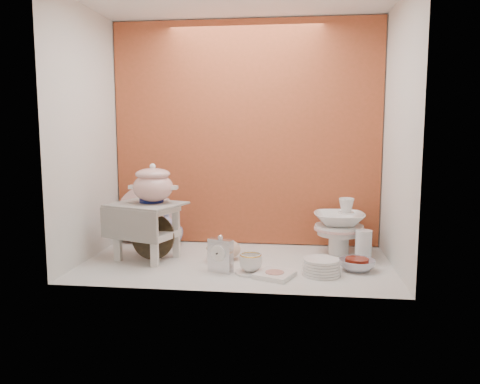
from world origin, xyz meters
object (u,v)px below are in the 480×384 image
object	(u,v)px
blue_white_vase	(167,229)
plush_pig	(226,249)
mantel_clock	(221,254)
soup_tureen	(153,183)
porcelain_tower	(339,226)
gold_rim_teacup	(251,262)
floral_platter	(145,215)
crystal_bowl	(357,265)
step_stool	(147,231)
dinner_plate_stack	(321,267)

from	to	relation	value
blue_white_vase	plush_pig	distance (m)	0.55
mantel_clock	soup_tureen	bearing A→B (deg)	175.76
plush_pig	porcelain_tower	distance (m)	0.72
mantel_clock	gold_rim_teacup	world-z (taller)	mantel_clock
floral_platter	crystal_bowl	world-z (taller)	floral_platter
plush_pig	porcelain_tower	world-z (taller)	porcelain_tower
step_stool	blue_white_vase	world-z (taller)	step_stool
gold_rim_teacup	porcelain_tower	distance (m)	0.70
mantel_clock	plush_pig	size ratio (longest dim) A/B	0.92
soup_tureen	blue_white_vase	xyz separation A→B (m)	(-0.02, 0.33, -0.35)
dinner_plate_stack	soup_tureen	bearing A→B (deg)	168.18
gold_rim_teacup	dinner_plate_stack	bearing A→B (deg)	3.04
step_stool	soup_tureen	size ratio (longest dim) A/B	1.43
floral_platter	blue_white_vase	xyz separation A→B (m)	(0.17, -0.06, -0.08)
blue_white_vase	plush_pig	size ratio (longest dim) A/B	1.04
plush_pig	crystal_bowl	bearing A→B (deg)	-27.65
step_stool	dinner_plate_stack	bearing A→B (deg)	8.67
plush_pig	porcelain_tower	bearing A→B (deg)	-1.10
step_stool	porcelain_tower	size ratio (longest dim) A/B	1.11
gold_rim_teacup	soup_tureen	bearing A→B (deg)	159.51
step_stool	mantel_clock	distance (m)	0.53
dinner_plate_stack	crystal_bowl	size ratio (longest dim) A/B	1.05
soup_tureen	plush_pig	size ratio (longest dim) A/B	1.27
step_stool	floral_platter	bearing A→B (deg)	128.89
blue_white_vase	mantel_clock	size ratio (longest dim) A/B	1.13
floral_platter	soup_tureen	bearing A→B (deg)	-64.82
soup_tureen	floral_platter	size ratio (longest dim) A/B	0.70
step_stool	blue_white_vase	distance (m)	0.35
soup_tureen	porcelain_tower	size ratio (longest dim) A/B	0.78
soup_tureen	mantel_clock	bearing A→B (deg)	-26.60
blue_white_vase	dinner_plate_stack	bearing A→B (deg)	-28.20
mantel_clock	crystal_bowl	world-z (taller)	mantel_clock
porcelain_tower	blue_white_vase	bearing A→B (deg)	175.15
step_stool	crystal_bowl	size ratio (longest dim) A/B	1.99
plush_pig	blue_white_vase	bearing A→B (deg)	128.65
soup_tureen	porcelain_tower	world-z (taller)	soup_tureen
mantel_clock	plush_pig	xyz separation A→B (m)	(-0.01, 0.25, -0.04)
soup_tureen	mantel_clock	size ratio (longest dim) A/B	1.37
soup_tureen	gold_rim_teacup	world-z (taller)	soup_tureen
step_stool	mantel_clock	world-z (taller)	step_stool
crystal_bowl	floral_platter	bearing A→B (deg)	160.36
gold_rim_teacup	crystal_bowl	bearing A→B (deg)	12.38
blue_white_vase	crystal_bowl	world-z (taller)	blue_white_vase
dinner_plate_stack	porcelain_tower	xyz separation A→B (m)	(0.13, 0.44, 0.14)
blue_white_vase	soup_tureen	bearing A→B (deg)	-87.18
plush_pig	porcelain_tower	xyz separation A→B (m)	(0.68, 0.20, 0.11)
step_stool	mantel_clock	bearing A→B (deg)	-3.98
step_stool	porcelain_tower	bearing A→B (deg)	31.49
plush_pig	gold_rim_teacup	bearing A→B (deg)	-74.12
blue_white_vase	porcelain_tower	distance (m)	1.14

